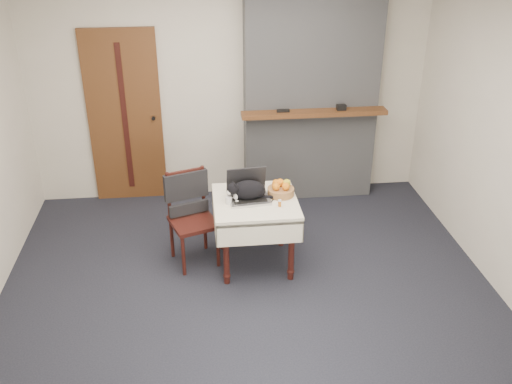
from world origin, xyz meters
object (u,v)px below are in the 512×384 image
side_table (255,211)px  pill_bottle (280,203)px  cat (249,190)px  cream_jar (229,200)px  fruit_basket (281,189)px  door (125,118)px  laptop (248,191)px  chair (189,204)px

side_table → pill_bottle: bearing=-35.8°
cat → cream_jar: cat is taller
fruit_basket → side_table: bearing=-162.5°
door → side_table: door is taller
door → pill_bottle: (1.52, -1.73, -0.27)m
cream_jar → pill_bottle: bearing=-12.8°
side_table → cream_jar: (-0.25, -0.04, 0.15)m
laptop → fruit_basket: size_ratio=1.60×
fruit_basket → chair: bearing=172.8°
cat → door: bearing=112.1°
door → cream_jar: 1.96m
cat → fruit_basket: cat is taller
side_table → pill_bottle: (0.21, -0.15, 0.15)m
side_table → chair: bearing=163.0°
cream_jar → fruit_basket: bearing=13.9°
door → pill_bottle: 2.32m
side_table → laptop: (-0.06, 0.05, 0.18)m
cat → cream_jar: 0.21m
fruit_basket → chair: chair is taller
fruit_basket → door: bearing=136.0°
side_table → cat: 0.22m
door → laptop: door is taller
door → side_table: 2.10m
laptop → cream_jar: laptop is taller
chair → door: bearing=97.4°
cream_jar → chair: size_ratio=0.07×
cat → cream_jar: size_ratio=6.84×
door → laptop: (1.25, -1.53, -0.23)m
laptop → pill_bottle: bearing=-42.1°
cream_jar → door: bearing=123.0°
door → cream_jar: bearing=-57.0°
chair → side_table: bearing=-36.0°
cat → laptop: bearing=84.3°
laptop → chair: size_ratio=0.43×
cream_jar → fruit_basket: size_ratio=0.27×
laptop → cream_jar: bearing=-158.9°
side_table → pill_bottle: size_ratio=11.92×
laptop → fruit_basket: laptop is taller
pill_bottle → chair: 0.90m
laptop → cat: 0.04m
cream_jar → laptop: bearing=26.7°
side_table → fruit_basket: fruit_basket is taller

